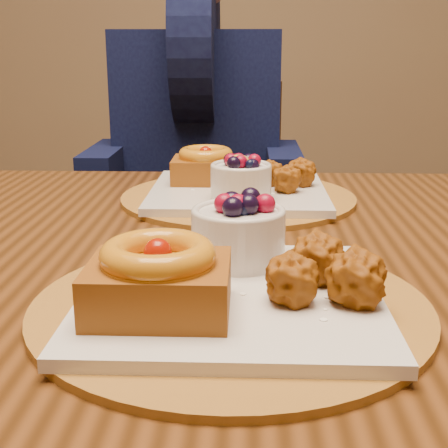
{
  "coord_description": "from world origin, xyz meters",
  "views": [
    {
      "loc": [
        0.11,
        -0.82,
        1.0
      ],
      "look_at": [
        0.09,
        -0.22,
        0.83
      ],
      "focal_mm": 50.0,
      "sensor_mm": 36.0,
      "label": 1
    }
  ],
  "objects_px": {
    "place_setting_far": "(236,185)",
    "diner": "(198,107)",
    "place_setting_near": "(227,278)",
    "dining_table": "(235,296)",
    "chair_far": "(185,237)"
  },
  "relations": [
    {
      "from": "place_setting_far",
      "to": "chair_far",
      "type": "bearing_deg",
      "value": 103.66
    },
    {
      "from": "chair_far",
      "to": "diner",
      "type": "distance_m",
      "value": 0.35
    },
    {
      "from": "dining_table",
      "to": "place_setting_near",
      "type": "xyz_separation_m",
      "value": [
        -0.0,
        -0.21,
        0.11
      ]
    },
    {
      "from": "place_setting_near",
      "to": "diner",
      "type": "height_order",
      "value": "diner"
    },
    {
      "from": "place_setting_near",
      "to": "chair_far",
      "type": "height_order",
      "value": "chair_far"
    },
    {
      "from": "dining_table",
      "to": "chair_far",
      "type": "xyz_separation_m",
      "value": [
        -0.15,
        0.82,
        -0.17
      ]
    },
    {
      "from": "place_setting_far",
      "to": "diner",
      "type": "height_order",
      "value": "diner"
    },
    {
      "from": "place_setting_near",
      "to": "place_setting_far",
      "type": "xyz_separation_m",
      "value": [
        0.0,
        0.43,
        -0.0
      ]
    },
    {
      "from": "place_setting_near",
      "to": "place_setting_far",
      "type": "height_order",
      "value": "place_setting_near"
    },
    {
      "from": "place_setting_near",
      "to": "chair_far",
      "type": "bearing_deg",
      "value": 98.05
    },
    {
      "from": "dining_table",
      "to": "place_setting_near",
      "type": "relative_size",
      "value": 4.21
    },
    {
      "from": "place_setting_far",
      "to": "chair_far",
      "type": "xyz_separation_m",
      "value": [
        -0.15,
        0.61,
        -0.28
      ]
    },
    {
      "from": "place_setting_near",
      "to": "dining_table",
      "type": "bearing_deg",
      "value": 88.99
    },
    {
      "from": "dining_table",
      "to": "diner",
      "type": "xyz_separation_m",
      "value": [
        -0.11,
        0.77,
        0.17
      ]
    },
    {
      "from": "diner",
      "to": "chair_far",
      "type": "bearing_deg",
      "value": 142.59
    }
  ]
}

